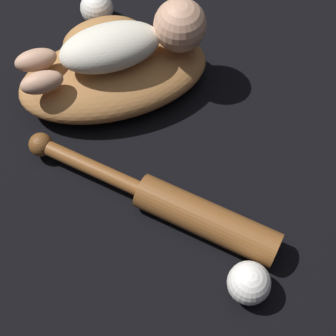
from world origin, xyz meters
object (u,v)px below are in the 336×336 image
(baseball_glove, at_px, (113,69))
(baby_figure, at_px, (130,41))
(baseball, at_px, (249,283))
(baseball_spare, at_px, (97,8))
(baseball_bat, at_px, (178,207))

(baseball_glove, xyz_separation_m, baby_figure, (0.03, -0.02, 0.09))
(baseball, bearing_deg, baseball_spare, 88.42)
(baseball_glove, distance_m, baseball, 0.49)
(baseball_glove, xyz_separation_m, baseball_bat, (-0.02, -0.32, -0.01))
(baseball_bat, bearing_deg, baseball, -77.30)
(baseball_bat, relative_size, baseball_spare, 5.84)
(baseball_glove, xyz_separation_m, baseball, (0.02, -0.49, -0.01))
(baby_figure, relative_size, baseball, 5.07)
(baseball_bat, height_order, baseball_spare, baseball_spare)
(baseball_glove, bearing_deg, baby_figure, -33.51)
(baseball_glove, relative_size, baseball, 5.63)
(baby_figure, bearing_deg, baseball_bat, -99.79)
(baseball, distance_m, baseball_spare, 0.66)
(baseball, bearing_deg, baseball_bat, 102.70)
(baseball_spare, bearing_deg, baseball_glove, -102.40)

